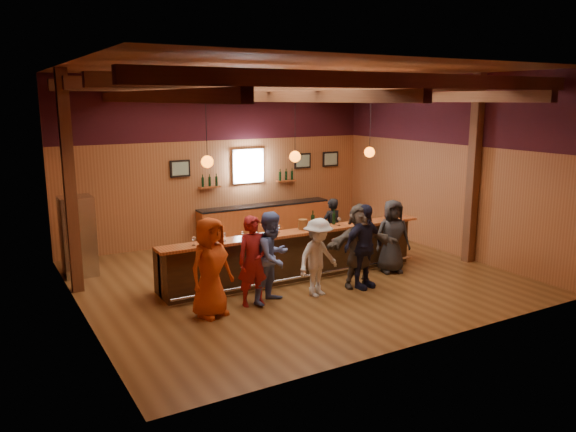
{
  "coord_description": "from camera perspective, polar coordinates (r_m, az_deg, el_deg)",
  "views": [
    {
      "loc": [
        -6.1,
        -10.29,
        3.91
      ],
      "look_at": [
        0.0,
        0.3,
        1.35
      ],
      "focal_mm": 35.0,
      "sensor_mm": 36.0,
      "label": 1
    }
  ],
  "objects": [
    {
      "name": "glass_h",
      "position": [
        13.2,
        7.96,
        0.07
      ],
      "size": [
        0.08,
        0.08,
        0.19
      ],
      "color": "silver",
      "rests_on": "bar_counter"
    },
    {
      "name": "customer_redvest",
      "position": [
        10.74,
        -3.52,
        -4.59
      ],
      "size": [
        0.68,
        0.49,
        1.76
      ],
      "primitive_type": "imported",
      "rotation": [
        0.0,
        0.0,
        -0.11
      ],
      "color": "maroon",
      "rests_on": "ground"
    },
    {
      "name": "bottle_a",
      "position": [
        12.38,
        2.54,
        -0.53
      ],
      "size": [
        0.08,
        0.08,
        0.39
      ],
      "color": "black",
      "rests_on": "bar_counter"
    },
    {
      "name": "pendant_lights",
      "position": [
        12.02,
        0.72,
        6.09
      ],
      "size": [
        4.24,
        0.24,
        1.37
      ],
      "color": "black",
      "rests_on": "room"
    },
    {
      "name": "glass_d",
      "position": [
        11.5,
        -3.21,
        -1.65
      ],
      "size": [
        0.08,
        0.08,
        0.17
      ],
      "color": "silver",
      "rests_on": "bar_counter"
    },
    {
      "name": "window",
      "position": [
        15.93,
        -4.08,
        5.09
      ],
      "size": [
        0.95,
        0.09,
        0.95
      ],
      "color": "silver",
      "rests_on": "room"
    },
    {
      "name": "glass_b",
      "position": [
        11.3,
        -6.49,
        -1.94
      ],
      "size": [
        0.08,
        0.08,
        0.18
      ],
      "color": "silver",
      "rests_on": "bar_counter"
    },
    {
      "name": "room",
      "position": [
        12.03,
        0.58,
        8.51
      ],
      "size": [
        9.04,
        9.0,
        4.52
      ],
      "color": "brown",
      "rests_on": "ground"
    },
    {
      "name": "customer_dark",
      "position": [
        12.99,
        10.55,
        -2.04
      ],
      "size": [
        0.95,
        0.76,
        1.68
      ],
      "primitive_type": "imported",
      "rotation": [
        0.0,
        0.0,
        -0.31
      ],
      "color": "#252527",
      "rests_on": "ground"
    },
    {
      "name": "customer_navy",
      "position": [
        11.8,
        7.69,
        -3.09
      ],
      "size": [
        1.1,
        0.58,
        1.79
      ],
      "primitive_type": "imported",
      "rotation": [
        0.0,
        0.0,
        0.14
      ],
      "color": "#191A32",
      "rests_on": "ground"
    },
    {
      "name": "customer_orange",
      "position": [
        10.28,
        -7.88,
        -5.18
      ],
      "size": [
        1.04,
        0.85,
        1.84
      ],
      "primitive_type": "imported",
      "rotation": [
        0.0,
        0.0,
        0.33
      ],
      "color": "#BA4011",
      "rests_on": "ground"
    },
    {
      "name": "customer_white",
      "position": [
        11.25,
        3.07,
        -4.24
      ],
      "size": [
        1.15,
        0.84,
        1.6
      ],
      "primitive_type": "imported",
      "rotation": [
        0.0,
        0.0,
        0.26
      ],
      "color": "silver",
      "rests_on": "ground"
    },
    {
      "name": "bottle_b",
      "position": [
        12.78,
        4.68,
        -0.25
      ],
      "size": [
        0.07,
        0.07,
        0.34
      ],
      "color": "black",
      "rests_on": "bar_counter"
    },
    {
      "name": "ice_bucket",
      "position": [
        12.25,
        1.51,
        -0.85
      ],
      "size": [
        0.2,
        0.2,
        0.22
      ],
      "primitive_type": "cylinder",
      "color": "brown",
      "rests_on": "bar_counter"
    },
    {
      "name": "glass_a",
      "position": [
        11.05,
        -9.55,
        -2.32
      ],
      "size": [
        0.08,
        0.08,
        0.18
      ],
      "color": "silver",
      "rests_on": "bar_counter"
    },
    {
      "name": "back_bar_cabinet",
      "position": [
        16.17,
        -2.37,
        -0.45
      ],
      "size": [
        4.0,
        0.52,
        0.95
      ],
      "color": "#99421B",
      "rests_on": "ground"
    },
    {
      "name": "customer_denim",
      "position": [
        10.88,
        -1.59,
        -4.22
      ],
      "size": [
        1.08,
        0.99,
        1.81
      ],
      "primitive_type": "imported",
      "rotation": [
        0.0,
        0.0,
        0.43
      ],
      "color": "#576DAE",
      "rests_on": "ground"
    },
    {
      "name": "bar_counter",
      "position": [
        12.57,
        0.41,
        -3.81
      ],
      "size": [
        6.3,
        1.07,
        1.11
      ],
      "color": "black",
      "rests_on": "ground"
    },
    {
      "name": "bartender",
      "position": [
        13.95,
        4.43,
        -1.27
      ],
      "size": [
        0.58,
        0.41,
        1.52
      ],
      "primitive_type": "imported",
      "rotation": [
        0.0,
        0.0,
        3.23
      ],
      "color": "black",
      "rests_on": "ground"
    },
    {
      "name": "glass_e",
      "position": [
        11.95,
        -0.94,
        -1.12
      ],
      "size": [
        0.08,
        0.08,
        0.17
      ],
      "color": "silver",
      "rests_on": "bar_counter"
    },
    {
      "name": "wine_shelves",
      "position": [
        15.93,
        -3.95,
        3.53
      ],
      "size": [
        3.0,
        0.18,
        0.3
      ],
      "color": "#99421B",
      "rests_on": "room"
    },
    {
      "name": "framed_pictures",
      "position": [
        16.31,
        -1.31,
        5.45
      ],
      "size": [
        5.35,
        0.05,
        0.45
      ],
      "color": "black",
      "rests_on": "room"
    },
    {
      "name": "stainless_fridge",
      "position": [
        13.39,
        -20.57,
        -1.93
      ],
      "size": [
        0.7,
        0.7,
        1.8
      ],
      "primitive_type": "cube",
      "color": "silver",
      "rests_on": "ground"
    },
    {
      "name": "glass_f",
      "position": [
        12.65,
        5.2,
        -0.37
      ],
      "size": [
        0.09,
        0.09,
        0.19
      ],
      "color": "silver",
      "rests_on": "bar_counter"
    },
    {
      "name": "glass_c",
      "position": [
        11.44,
        -4.64,
        -1.76
      ],
      "size": [
        0.07,
        0.07,
        0.17
      ],
      "color": "silver",
      "rests_on": "bar_counter"
    },
    {
      "name": "customer_brown",
      "position": [
        11.87,
        7.32,
        -3.0
      ],
      "size": [
        1.72,
        0.81,
        1.78
      ],
      "primitive_type": "imported",
      "rotation": [
        0.0,
        0.0,
        -0.18
      ],
      "color": "#4D463D",
      "rests_on": "ground"
    },
    {
      "name": "glass_g",
      "position": [
        12.98,
        6.66,
        -0.2
      ],
      "size": [
        0.07,
        0.07,
        0.16
      ],
      "color": "silver",
      "rests_on": "bar_counter"
    }
  ]
}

